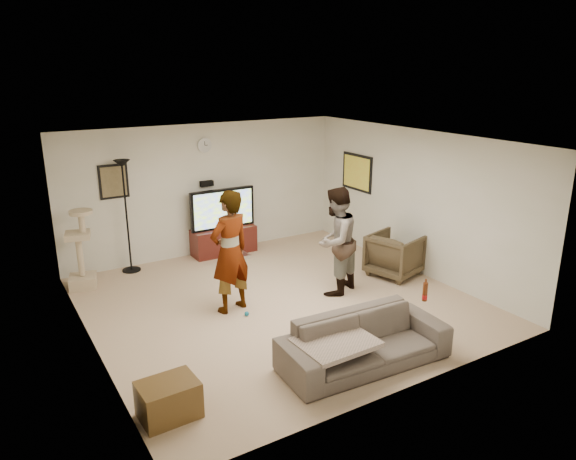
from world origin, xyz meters
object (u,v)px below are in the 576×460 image
cat_tree (79,249)px  person_left (230,252)px  sofa (364,341)px  side_table (169,400)px  person_right (335,241)px  beer_bottle (425,292)px  tv_stand (224,241)px  tv (223,209)px  floor_lamp (127,217)px  armchair (395,255)px

cat_tree → person_left: bearing=-49.8°
sofa → side_table: sofa is taller
person_right → beer_bottle: size_ratio=6.93×
tv_stand → person_right: size_ratio=0.72×
tv → sofa: tv is taller
floor_lamp → person_left: (0.85, -2.38, -0.08)m
tv_stand → sofa: 4.60m
cat_tree → sofa: cat_tree is taller
person_left → side_table: (-1.66, -1.98, -0.72)m
cat_tree → sofa: (2.46, -4.28, -0.35)m
sofa → armchair: bearing=44.4°
tv → cat_tree: 2.73m
tv → person_left: bearing=-112.2°
person_right → sofa: person_right is taller
floor_lamp → beer_bottle: floor_lamp is taller
tv → sofa: size_ratio=0.61×
floor_lamp → side_table: floor_lamp is taller
person_left → sofa: person_left is taller
floor_lamp → person_right: size_ratio=1.15×
floor_lamp → person_left: 2.53m
sofa → floor_lamp: bearing=112.1°
tv_stand → floor_lamp: (-1.81, 0.01, 0.74)m
tv_stand → beer_bottle: beer_bottle is taller
person_left → armchair: (3.03, -0.21, -0.55)m
tv → beer_bottle: size_ratio=5.16×
tv → sofa: 4.64m
tv_stand → tv: 0.64m
cat_tree → beer_bottle: cat_tree is taller
armchair → tv: bearing=22.7°
tv_stand → armchair: 3.31m
tv → sofa: bearing=-93.0°
person_right → person_left: bearing=-33.4°
beer_bottle → armchair: beer_bottle is taller
tv → person_right: (0.74, -2.64, -0.03)m
cat_tree → side_table: bearing=-89.0°
sofa → side_table: (-2.38, 0.25, -0.11)m
floor_lamp → cat_tree: bearing=-159.8°
tv_stand → person_left: (-0.96, -2.37, 0.66)m
person_left → armchair: person_left is taller
tv → armchair: tv is taller
person_left → person_right: person_left is taller
person_left → sofa: 2.42m
tv → person_left: size_ratio=0.70×
beer_bottle → tv_stand: bearing=99.0°
person_left → armchair: bearing=161.8°
person_right → beer_bottle: bearing=65.4°
cat_tree → side_table: 4.06m
cat_tree → armchair: size_ratio=1.62×
tv → person_left: 2.56m
floor_lamp → cat_tree: (-0.89, -0.33, -0.34)m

